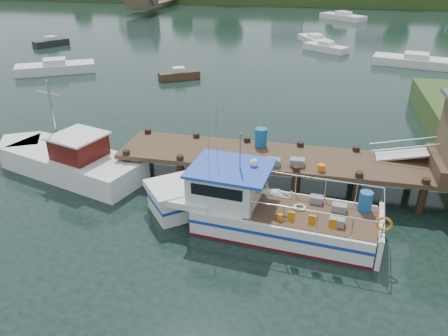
% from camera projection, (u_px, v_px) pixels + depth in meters
% --- Properties ---
extents(ground_plane, '(160.00, 160.00, 0.00)m').
position_uv_depth(ground_plane, '(252.00, 181.00, 20.10)').
color(ground_plane, black).
extents(dock, '(16.60, 3.00, 4.78)m').
position_uv_depth(dock, '(411.00, 149.00, 17.84)').
color(dock, '#463121').
rests_on(dock, ground).
extents(lobster_boat, '(9.35, 3.49, 4.49)m').
position_uv_depth(lobster_boat, '(255.00, 208.00, 16.44)').
color(lobster_boat, silver).
rests_on(lobster_boat, ground).
extents(work_boat, '(8.40, 4.52, 4.43)m').
position_uv_depth(work_boat, '(67.00, 159.00, 20.57)').
color(work_boat, silver).
rests_on(work_boat, ground).
extents(moored_rowboat, '(3.40, 2.79, 0.97)m').
position_uv_depth(moored_rowboat, '(179.00, 75.00, 36.13)').
color(moored_rowboat, '#463121').
rests_on(moored_rowboat, ground).
extents(moored_far, '(7.22, 6.62, 1.25)m').
position_uv_depth(moored_far, '(343.00, 17.00, 67.83)').
color(moored_far, silver).
rests_on(moored_far, ground).
extents(moored_a, '(6.75, 5.27, 1.20)m').
position_uv_depth(moored_a, '(56.00, 68.00, 37.99)').
color(moored_a, silver).
rests_on(moored_a, ground).
extents(moored_b, '(4.89, 4.07, 1.06)m').
position_uv_depth(moored_b, '(326.00, 48.00, 46.20)').
color(moored_b, silver).
rests_on(moored_b, ground).
extents(moored_c, '(7.81, 4.09, 1.17)m').
position_uv_depth(moored_c, '(416.00, 61.00, 40.27)').
color(moored_c, silver).
rests_on(moored_c, ground).
extents(moored_d, '(4.38, 6.07, 0.99)m').
position_uv_depth(moored_d, '(315.00, 40.00, 50.55)').
color(moored_d, silver).
rests_on(moored_d, ground).
extents(moored_e, '(3.14, 3.91, 1.05)m').
position_uv_depth(moored_e, '(51.00, 42.00, 48.90)').
color(moored_e, black).
rests_on(moored_e, ground).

